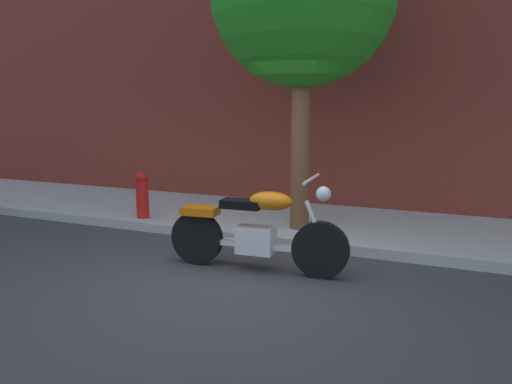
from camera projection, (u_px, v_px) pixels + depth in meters
The scene contains 4 objects.
ground_plane at pixel (234, 278), 5.56m from camera, with size 60.00×60.00×0.00m, color #38383D.
sidewalk at pixel (303, 223), 7.91m from camera, with size 19.49×2.53×0.14m, color #ACACAC.
motorcycle at pixel (256, 232), 5.76m from camera, with size 2.21×0.70×1.15m.
fire_hydrant at pixel (142, 199), 7.91m from camera, with size 0.20×0.20×0.91m.
Camera 1 is at (2.29, -4.79, 1.94)m, focal length 34.27 mm.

